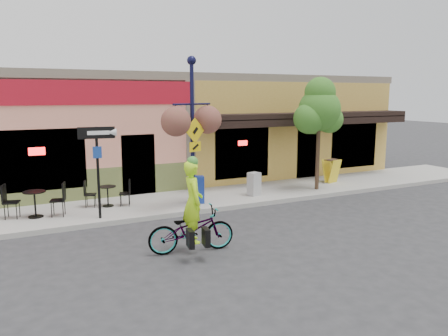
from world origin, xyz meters
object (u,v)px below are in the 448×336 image
at_px(bicycle, 191,230).
at_px(newspaper_box_blue, 198,190).
at_px(lamp_post, 192,134).
at_px(cyclist_rider, 193,212).
at_px(one_way_sign, 98,173).
at_px(building, 177,126).
at_px(newspaper_box_grey, 254,184).
at_px(street_tree, 319,133).

xyz_separation_m(bicycle, newspaper_box_blue, (1.77, 3.77, 0.06)).
bearing_deg(lamp_post, cyclist_rider, -131.87).
bearing_deg(one_way_sign, newspaper_box_blue, 13.17).
height_order(building, bicycle, building).
distance_m(cyclist_rider, newspaper_box_grey, 5.53).
relative_size(bicycle, newspaper_box_grey, 2.50).
distance_m(cyclist_rider, lamp_post, 3.85).
distance_m(bicycle, newspaper_box_blue, 4.17).
xyz_separation_m(building, one_way_sign, (-4.86, -6.59, -0.78)).
xyz_separation_m(building, street_tree, (3.25, -6.23, 0.02)).
bearing_deg(lamp_post, street_tree, -14.74).
bearing_deg(lamp_post, bicycle, -132.61).
height_order(building, street_tree, building).
xyz_separation_m(bicycle, street_tree, (6.62, 3.70, 1.73)).
relative_size(newspaper_box_blue, newspaper_box_grey, 1.08).
distance_m(bicycle, one_way_sign, 3.78).
xyz_separation_m(cyclist_rider, newspaper_box_grey, (3.92, 3.87, -0.41)).
distance_m(newspaper_box_grey, street_tree, 3.15).
distance_m(cyclist_rider, one_way_sign, 3.72).
distance_m(lamp_post, newspaper_box_grey, 3.29).
bearing_deg(building, newspaper_box_blue, -104.58).
distance_m(bicycle, street_tree, 7.78).
height_order(bicycle, cyclist_rider, cyclist_rider).
height_order(newspaper_box_blue, newspaper_box_grey, newspaper_box_blue).
height_order(lamp_post, one_way_sign, lamp_post).
bearing_deg(one_way_sign, cyclist_rider, -59.56).
relative_size(one_way_sign, street_tree, 0.63).
distance_m(bicycle, newspaper_box_grey, 5.55).
height_order(building, lamp_post, lamp_post).
height_order(one_way_sign, street_tree, street_tree).
bearing_deg(building, bicycle, -108.73).
height_order(bicycle, newspaper_box_blue, bicycle).
bearing_deg(one_way_sign, street_tree, 8.27).
height_order(lamp_post, newspaper_box_blue, lamp_post).
distance_m(newspaper_box_blue, newspaper_box_grey, 2.21).
distance_m(cyclist_rider, newspaper_box_blue, 4.16).
bearing_deg(bicycle, newspaper_box_blue, -16.51).
bearing_deg(newspaper_box_grey, street_tree, -17.49).
relative_size(newspaper_box_grey, street_tree, 0.19).
xyz_separation_m(building, bicycle, (-3.37, -9.94, -1.71)).
bearing_deg(lamp_post, building, 53.95).
bearing_deg(lamp_post, one_way_sign, 158.80).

